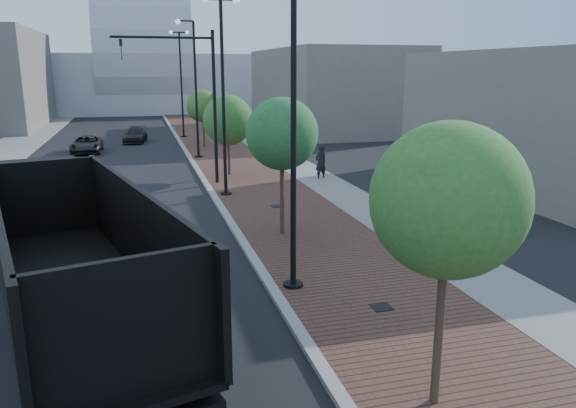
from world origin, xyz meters
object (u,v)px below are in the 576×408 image
object	(u,v)px
white_sedan	(78,247)
dark_car_mid	(87,144)
dump_truck	(55,243)
pedestrian	(321,163)

from	to	relation	value
white_sedan	dark_car_mid	distance (m)	25.73
white_sedan	dark_car_mid	size ratio (longest dim) A/B	0.99
dump_truck	dark_car_mid	xyz separation A→B (m)	(-1.39, 27.81, -0.93)
white_sedan	pedestrian	distance (m)	16.25
dump_truck	white_sedan	xyz separation A→B (m)	(0.32, 2.13, -0.82)
white_sedan	dark_car_mid	xyz separation A→B (m)	(-1.71, 25.67, -0.11)
white_sedan	dark_car_mid	world-z (taller)	white_sedan
dark_car_mid	pedestrian	bearing A→B (deg)	-45.72
dark_car_mid	pedestrian	xyz separation A→B (m)	(13.46, -14.46, 0.38)
white_sedan	pedestrian	size ratio (longest dim) A/B	2.21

